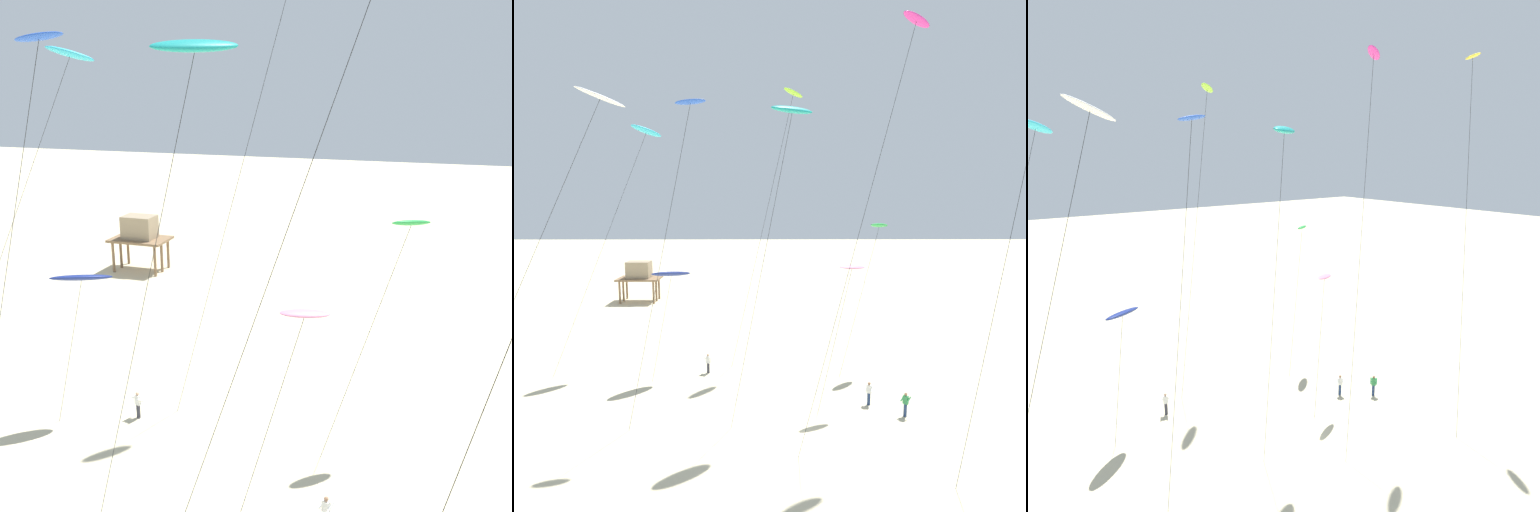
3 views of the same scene
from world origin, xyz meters
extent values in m
cylinder|color=#262626|center=(-1.07, 13.20, 11.92)|extent=(5.49, 4.33, 23.84)
ellipsoid|color=pink|center=(5.21, 4.71, 9.78)|extent=(2.20, 1.42, 0.49)
cylinder|color=#262626|center=(3.97, 3.73, 4.85)|extent=(2.52, 1.99, 9.71)
ellipsoid|color=blue|center=(-5.56, 3.70, 20.60)|extent=(2.05, 1.11, 0.65)
cylinder|color=#262626|center=(-7.48, 2.19, 10.26)|extent=(3.86, 3.05, 20.53)
ellipsoid|color=navy|center=(-8.38, 9.22, 8.53)|extent=(3.33, 3.00, 0.95)
cylinder|color=#262626|center=(-9.13, 8.63, 4.20)|extent=(1.53, 1.22, 8.40)
ellipsoid|color=teal|center=(0.94, 4.02, 20.18)|extent=(3.38, 2.92, 0.78)
cylinder|color=#262626|center=(-1.03, 2.47, 10.00)|extent=(3.97, 3.14, 20.01)
ellipsoid|color=#33BFE0|center=(-11.38, 14.38, 20.45)|extent=(2.75, 2.41, 1.26)
cylinder|color=#262626|center=(-14.82, 11.66, 10.16)|extent=(6.91, 5.46, 20.32)
ellipsoid|color=green|center=(8.87, 11.84, 12.25)|extent=(2.21, 2.04, 0.66)
cylinder|color=#262626|center=(7.06, 10.41, 6.07)|extent=(3.65, 2.88, 12.15)
cylinder|color=#262626|center=(4.88, 0.87, 12.76)|extent=(7.65, 6.04, 25.52)
cylinder|color=#33333D|center=(-5.64, 9.69, 0.44)|extent=(0.22, 0.22, 0.88)
cube|color=white|center=(-5.64, 9.69, 1.17)|extent=(0.39, 0.30, 0.58)
sphere|color=tan|center=(-5.64, 9.69, 1.57)|extent=(0.20, 0.20, 0.20)
cylinder|color=white|center=(-5.85, 9.77, 1.22)|extent=(0.25, 0.50, 0.39)
cylinder|color=white|center=(-5.43, 9.62, 1.22)|extent=(0.25, 0.50, 0.39)
cube|color=white|center=(6.50, 4.06, 1.17)|extent=(0.39, 0.35, 0.58)
sphere|color=#9E7051|center=(6.50, 4.06, 1.57)|extent=(0.20, 0.20, 0.20)
cylinder|color=white|center=(6.68, 3.94, 1.22)|extent=(0.34, 0.48, 0.39)
cylinder|color=white|center=(6.31, 4.17, 1.22)|extent=(0.34, 0.48, 0.39)
cylinder|color=#846647|center=(-21.25, 33.74, 1.58)|extent=(0.28, 0.28, 3.17)
cylinder|color=#846647|center=(-16.56, 33.74, 1.58)|extent=(0.28, 0.28, 3.17)
cylinder|color=#846647|center=(-21.25, 36.78, 1.58)|extent=(0.28, 0.28, 3.17)
cylinder|color=#846647|center=(-16.56, 36.78, 1.58)|extent=(0.28, 0.28, 3.17)
cylinder|color=#846647|center=(-21.25, 35.26, 1.58)|extent=(0.28, 0.28, 3.17)
cylinder|color=#846647|center=(-16.56, 35.26, 1.58)|extent=(0.28, 0.28, 3.17)
cube|color=#846647|center=(-18.91, 35.26, 3.29)|extent=(5.87, 3.80, 0.24)
cube|color=#9E896B|center=(-18.91, 35.26, 4.58)|extent=(3.23, 2.28, 2.34)
camera|label=1|loc=(10.07, -17.57, 18.95)|focal=41.82mm
camera|label=2|loc=(-0.64, -24.54, 14.44)|focal=30.00mm
camera|label=3|loc=(-17.19, -19.95, 18.69)|focal=32.42mm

